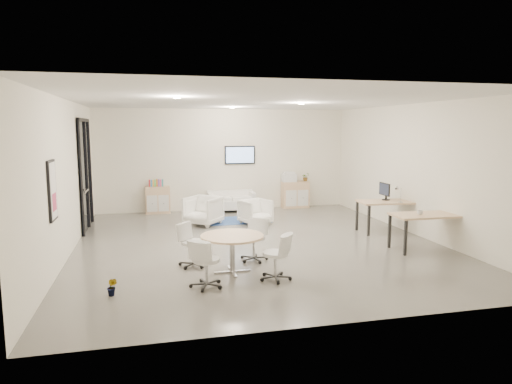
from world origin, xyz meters
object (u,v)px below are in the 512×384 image
object	(u,v)px
sideboard_right	(295,195)
loveseat	(231,202)
armchair_right	(255,211)
desk_rear	(389,204)
armchair_left	(203,209)
sideboard_left	(158,200)
desk_front	(427,218)
round_table	(232,240)

from	to	relation	value
sideboard_right	loveseat	xyz separation A→B (m)	(-2.17, -0.14, -0.13)
armchair_right	desk_rear	distance (m)	3.50
loveseat	armchair_left	distance (m)	2.18
sideboard_left	armchair_left	world-z (taller)	armchair_left
armchair_left	desk_front	bearing A→B (deg)	-0.75
desk_rear	desk_front	distance (m)	1.75
sideboard_left	loveseat	size ratio (longest dim) A/B	0.56
sideboard_left	desk_rear	size ratio (longest dim) A/B	0.53
desk_rear	sideboard_right	bearing A→B (deg)	112.29
sideboard_right	desk_rear	world-z (taller)	sideboard_right
armchair_right	round_table	size ratio (longest dim) A/B	0.66
loveseat	desk_rear	size ratio (longest dim) A/B	0.95
sideboard_right	desk_rear	xyz separation A→B (m)	(1.19, -3.91, 0.27)
loveseat	armchair_right	bearing A→B (deg)	-79.93
loveseat	round_table	world-z (taller)	round_table
desk_rear	sideboard_left	bearing A→B (deg)	150.43
sideboard_left	armchair_right	xyz separation A→B (m)	(2.56, -2.26, -0.04)
sideboard_left	desk_front	xyz separation A→B (m)	(5.54, -5.67, 0.28)
armchair_right	desk_rear	bearing A→B (deg)	-48.37
desk_rear	desk_front	size ratio (longest dim) A/B	1.04
sideboard_left	armchair_left	xyz separation A→B (m)	(1.16, -2.03, 0.01)
sideboard_right	desk_front	xyz separation A→B (m)	(1.11, -5.65, 0.27)
desk_front	round_table	size ratio (longest dim) A/B	1.33
sideboard_right	loveseat	distance (m)	2.18
sideboard_right	round_table	world-z (taller)	sideboard_right
loveseat	round_table	distance (m)	6.22
desk_front	sideboard_left	bearing A→B (deg)	136.02
armchair_right	sideboard_left	bearing A→B (deg)	118.62
sideboard_right	armchair_left	world-z (taller)	sideboard_right
armchair_left	round_table	xyz separation A→B (m)	(0.03, -4.24, 0.18)
sideboard_left	loveseat	xyz separation A→B (m)	(2.26, -0.15, -0.12)
sideboard_left	desk_front	distance (m)	7.94
armchair_right	desk_rear	world-z (taller)	desk_rear
sideboard_right	armchair_left	size ratio (longest dim) A/B	1.01
sideboard_right	desk_rear	distance (m)	4.09
armchair_right	desk_rear	size ratio (longest dim) A/B	0.47
armchair_left	round_table	bearing A→B (deg)	-50.68
armchair_left	armchair_right	world-z (taller)	armchair_left
loveseat	armchair_left	world-z (taller)	armchair_left
round_table	sideboard_left	bearing A→B (deg)	100.72
sideboard_left	desk_rear	bearing A→B (deg)	-34.91
loveseat	desk_front	distance (m)	6.43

